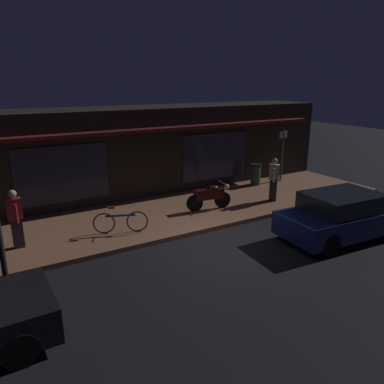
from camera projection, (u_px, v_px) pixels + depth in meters
name	position (u px, v px, depth m)	size (l,w,h in m)	color
ground_plane	(219.00, 246.00, 10.77)	(60.00, 60.00, 0.00)	black
sidewalk_slab	(171.00, 213.00, 13.22)	(18.00, 4.00, 0.15)	brown
storefront_building	(133.00, 151.00, 15.52)	(18.00, 3.30, 3.60)	black
motorcycle	(210.00, 196.00, 13.30)	(1.70, 0.57, 0.97)	black
bicycle_parked	(121.00, 221.00, 11.26)	(1.56, 0.68, 0.91)	black
person_photographer	(16.00, 218.00, 10.10)	(0.39, 0.61, 1.67)	#28232D
person_bystander	(274.00, 179.00, 14.19)	(0.49, 0.50, 1.67)	#28232D
sign_post	(282.00, 152.00, 16.97)	(0.44, 0.09, 2.40)	#47474C
trash_bin	(256.00, 174.00, 16.55)	(0.48, 0.48, 0.93)	#2D4C33
parked_car_far	(343.00, 215.00, 11.22)	(4.22, 2.06, 1.42)	black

